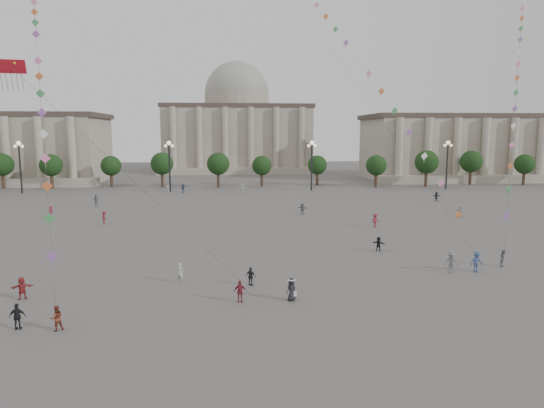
{
  "coord_description": "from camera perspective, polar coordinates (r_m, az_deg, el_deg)",
  "views": [
    {
      "loc": [
        -2.17,
        -32.57,
        12.11
      ],
      "look_at": [
        1.59,
        12.0,
        5.61
      ],
      "focal_mm": 32.0,
      "sensor_mm": 36.0,
      "label": 1
    }
  ],
  "objects": [
    {
      "name": "kite_train_west",
      "position": [
        65.07,
        -26.19,
        19.86
      ],
      "size": [
        21.56,
        55.99,
        76.07
      ],
      "color": "#3F3F3F",
      "rests_on": "ground"
    },
    {
      "name": "hall_central",
      "position": [
        161.82,
        -4.11,
        9.0
      ],
      "size": [
        48.3,
        34.3,
        35.5
      ],
      "color": "gray",
      "rests_on": "ground"
    },
    {
      "name": "tourist_2",
      "position": [
        40.66,
        -27.34,
        -8.78
      ],
      "size": [
        1.62,
        0.99,
        1.66
      ],
      "primitive_type": "imported",
      "rotation": [
        0.0,
        0.0,
        3.49
      ],
      "color": "#A02B2D",
      "rests_on": "ground"
    },
    {
      "name": "hat_person",
      "position": [
        35.94,
        2.31,
        -9.94
      ],
      "size": [
        0.99,
        0.92,
        1.69
      ],
      "color": "black",
      "rests_on": "ground"
    },
    {
      "name": "tree_row",
      "position": [
        110.79,
        -3.71,
        4.78
      ],
      "size": [
        137.12,
        5.12,
        8.0
      ],
      "color": "#3A291D",
      "rests_on": "ground"
    },
    {
      "name": "lamp_post_mid_west",
      "position": [
        103.48,
        -12.0,
        5.45
      ],
      "size": [
        2.0,
        0.9,
        10.65
      ],
      "color": "#262628",
      "rests_on": "ground"
    },
    {
      "name": "tourist_1",
      "position": [
        39.37,
        -2.52,
        -8.51
      ],
      "size": [
        0.95,
        0.75,
        1.5
      ],
      "primitive_type": "imported",
      "rotation": [
        0.0,
        0.0,
        2.64
      ],
      "color": "black",
      "rests_on": "ground"
    },
    {
      "name": "lamp_post_far_west",
      "position": [
        111.25,
        -27.57,
        4.88
      ],
      "size": [
        2.0,
        0.9,
        10.65
      ],
      "color": "#262628",
      "rests_on": "ground"
    },
    {
      "name": "person_crowd_2",
      "position": [
        78.56,
        -24.56,
        -0.79
      ],
      "size": [
        0.91,
        1.13,
        1.53
      ],
      "primitive_type": "imported",
      "rotation": [
        0.0,
        0.0,
        1.16
      ],
      "color": "maroon",
      "rests_on": "ground"
    },
    {
      "name": "tourist_4",
      "position": [
        34.77,
        -27.76,
        -11.63
      ],
      "size": [
        1.01,
        0.48,
        1.68
      ],
      "primitive_type": "imported",
      "rotation": [
        0.0,
        0.0,
        3.21
      ],
      "color": "black",
      "rests_on": "ground"
    },
    {
      "name": "person_crowd_12",
      "position": [
        73.62,
        3.61,
        -0.54
      ],
      "size": [
        1.59,
        1.32,
        1.7
      ],
      "primitive_type": "imported",
      "rotation": [
        0.0,
        0.0,
        2.53
      ],
      "color": "slate",
      "rests_on": "ground"
    },
    {
      "name": "person_crowd_10",
      "position": [
        100.02,
        -12.11,
        1.67
      ],
      "size": [
        0.73,
        0.81,
        1.86
      ],
      "primitive_type": "imported",
      "rotation": [
        0.0,
        0.0,
        2.1
      ],
      "color": "#BABBB6",
      "rests_on": "ground"
    },
    {
      "name": "ground",
      "position": [
        34.81,
        -0.97,
        -12.09
      ],
      "size": [
        360.0,
        360.0,
        0.0
      ],
      "primitive_type": "plane",
      "color": "#565351",
      "rests_on": "ground"
    },
    {
      "name": "hall_east",
      "position": [
        148.19,
        26.72,
        5.97
      ],
      "size": [
        84.0,
        26.22,
        17.2
      ],
      "color": "gray",
      "rests_on": "ground"
    },
    {
      "name": "person_crowd_13",
      "position": [
        40.74,
        -10.77,
        -7.95
      ],
      "size": [
        0.73,
        0.64,
        1.67
      ],
      "primitive_type": "imported",
      "rotation": [
        0.0,
        0.0,
        2.65
      ],
      "color": "#B6B7B2",
      "rests_on": "ground"
    },
    {
      "name": "person_crowd_4",
      "position": [
        101.22,
        -3.46,
        1.87
      ],
      "size": [
        1.41,
        1.53,
        1.71
      ],
      "primitive_type": "imported",
      "rotation": [
        0.0,
        0.0,
        4.01
      ],
      "color": "silver",
      "rests_on": "ground"
    },
    {
      "name": "person_crowd_0",
      "position": [
        101.67,
        -10.43,
        1.84
      ],
      "size": [
        1.23,
        0.92,
        1.95
      ],
      "primitive_type": "imported",
      "rotation": [
        0.0,
        0.0,
        0.44
      ],
      "color": "navy",
      "rests_on": "ground"
    },
    {
      "name": "person_crowd_3",
      "position": [
        51.74,
        12.43,
        -4.61
      ],
      "size": [
        1.37,
        1.21,
        1.51
      ],
      "primitive_type": "imported",
      "rotation": [
        0.0,
        0.0,
        2.47
      ],
      "color": "black",
      "rests_on": "ground"
    },
    {
      "name": "dragon_kite",
      "position": [
        44.15,
        -28.04,
        12.96
      ],
      "size": [
        9.98,
        3.87,
        24.63
      ],
      "color": "#A9121E",
      "rests_on": "ground"
    },
    {
      "name": "person_crowd_9",
      "position": [
        92.66,
        18.78,
        0.84
      ],
      "size": [
        1.61,
        0.71,
        1.68
      ],
      "primitive_type": "imported",
      "rotation": [
        0.0,
        0.0,
        0.14
      ],
      "color": "black",
      "rests_on": "ground"
    },
    {
      "name": "lamp_post_mid_east",
      "position": [
        104.1,
        4.7,
        5.62
      ],
      "size": [
        2.0,
        0.9,
        10.65
      ],
      "color": "#262628",
      "rests_on": "ground"
    },
    {
      "name": "kite_train_mid",
      "position": [
        71.27,
        4.28,
        22.68
      ],
      "size": [
        20.73,
        52.9,
        77.82
      ],
      "color": "#3F3F3F",
      "rests_on": "ground"
    },
    {
      "name": "person_crowd_6",
      "position": [
        45.58,
        20.32,
        -6.43
      ],
      "size": [
        1.4,
        1.12,
        1.9
      ],
      "primitive_type": "imported",
      "rotation": [
        0.0,
        0.0,
        5.89
      ],
      "color": "slate",
      "rests_on": "ground"
    },
    {
      "name": "kite_train_east",
      "position": [
        72.51,
        27.16,
        16.81
      ],
      "size": [
        22.9,
        36.6,
        60.1
      ],
      "color": "#3F3F3F",
      "rests_on": "ground"
    },
    {
      "name": "person_crowd_8",
      "position": [
        64.64,
        12.05,
        -1.9
      ],
      "size": [
        1.31,
        1.0,
        1.8
      ],
      "primitive_type": "imported",
      "rotation": [
        0.0,
        0.0,
        0.32
      ],
      "color": "maroon",
      "rests_on": "ground"
    },
    {
      "name": "kite_flyer_2",
      "position": [
        49.62,
        25.58,
        -5.76
      ],
      "size": [
        0.92,
        0.96,
        1.56
      ],
      "primitive_type": "imported",
      "rotation": [
        0.0,
        0.0,
        0.95
      ],
      "color": "slate",
      "rests_on": "ground"
    },
    {
      "name": "lamp_post_far_east",
      "position": [
        112.99,
        19.95,
        5.36
      ],
      "size": [
        2.0,
        0.9,
        10.65
      ],
      "color": "#262628",
      "rests_on": "ground"
    },
    {
      "name": "person_crowd_16",
      "position": [
        86.66,
        -20.0,
        0.37
      ],
      "size": [
        1.18,
        0.65,
        1.91
      ],
      "primitive_type": "imported",
      "rotation": [
        0.0,
        0.0,
        6.12
      ],
      "color": "slate",
      "rests_on": "ground"
    },
    {
      "name": "kite_flyer_0",
      "position": [
        33.58,
        -24.03,
        -12.15
      ],
      "size": [
        0.98,
        0.92,
        1.6
      ],
      "primitive_type": "imported",
      "rotation": [
        0.0,
        0.0,
        3.69
      ],
      "color": "brown",
      "rests_on": "ground"
    },
    {
      "name": "kite_flyer_1",
      "position": [
        46.55,
        22.95,
        -6.28
      ],
      "size": [
        1.32,
        0.9,
        1.88
      ],
      "primitive_type": "imported",
      "rotation": [
        0.0,
        0.0,
        0.17
      ],
      "color": "#374B7B",
      "rests_on": "ground"
    },
    {
      "name": "person_crowd_17",
      "position": [
        69.2,
        -19.12,
        -1.52
      ],
      "size": [
        1.2,
        1.32,
        1.78
      ],
      "primitive_type": "imported",
      "rotation": [
        0.0,
        0.0,
        2.18
      ],
      "color": "maroon",
      "rests_on": "ground"
    },
    {
      "name": "tourist_0",
      "position": [
        35.65,
        -3.77,
        -10.23
      ],
      "size": [
        0.96,
        0.43,
        1.62
      ],
      "primitive_type": "imported",
      "rotation": [
        0.0,
        0.0,
        3.11
      ],
      "color": "maroon",
      "rests_on": "ground"
    },
    {
      "name": "person_crowd_7",
      "position": [
        76.63,
        21.32,
        -0.77
      ],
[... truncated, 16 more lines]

